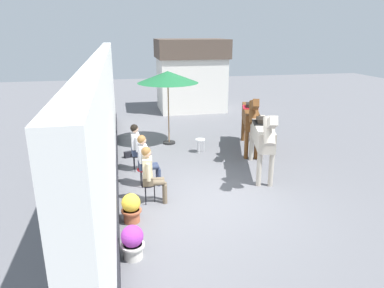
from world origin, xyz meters
TOP-DOWN VIEW (x-y plane):
  - ground_plane at (0.00, 3.00)m, footprint 40.00×40.00m
  - pub_facade_wall at (-2.55, 1.50)m, footprint 0.34×14.00m
  - distant_cottage at (1.40, 10.08)m, footprint 3.40×2.60m
  - seated_visitor_near at (-1.60, 0.17)m, footprint 0.61×0.49m
  - seated_visitor_middle at (-1.63, 1.14)m, footprint 0.61×0.49m
  - seated_visitor_far at (-1.76, 2.27)m, footprint 0.61×0.49m
  - saddled_horse_near at (1.61, 1.33)m, footprint 1.05×2.93m
  - saddled_horse_far at (2.04, 3.36)m, footprint 1.13×2.91m
  - flower_planter_near at (-2.13, -1.92)m, footprint 0.43×0.43m
  - flower_planter_middle at (-2.09, -0.64)m, footprint 0.43×0.43m
  - cafe_parasol at (-0.53, 4.64)m, footprint 2.10×2.10m
  - spare_stool_white at (0.35, 3.46)m, footprint 0.32×0.32m
  - satchel_bag at (-2.02, 3.43)m, footprint 0.30×0.19m

SIDE VIEW (x-z plane):
  - ground_plane at x=0.00m, z-range 0.00..0.00m
  - satchel_bag at x=-2.02m, z-range 0.00..0.20m
  - flower_planter_near at x=-2.13m, z-range 0.01..0.65m
  - flower_planter_middle at x=-2.09m, z-range 0.01..0.65m
  - spare_stool_white at x=0.35m, z-range 0.17..0.63m
  - seated_visitor_near at x=-1.60m, z-range 0.08..1.47m
  - seated_visitor_middle at x=-1.63m, z-range 0.08..1.47m
  - seated_visitor_far at x=-1.76m, z-range 0.08..1.47m
  - saddled_horse_near at x=1.61m, z-range 0.13..2.19m
  - saddled_horse_far at x=2.04m, z-range 0.13..2.19m
  - pub_facade_wall at x=-2.55m, z-range -0.16..3.24m
  - distant_cottage at x=1.40m, z-range 0.05..3.55m
  - cafe_parasol at x=-0.53m, z-range 1.07..3.65m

